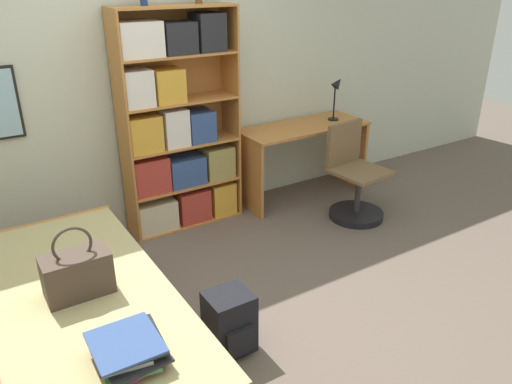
% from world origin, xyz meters
% --- Properties ---
extents(ground_plane, '(14.00, 14.00, 0.00)m').
position_xyz_m(ground_plane, '(0.00, 0.00, 0.00)').
color(ground_plane, '#66564C').
extents(wall_back, '(10.00, 0.09, 2.60)m').
position_xyz_m(wall_back, '(-0.00, 1.63, 1.30)').
color(wall_back, beige).
rests_on(wall_back, ground_plane).
extents(bed, '(0.93, 2.06, 0.52)m').
position_xyz_m(bed, '(-0.75, 0.02, 0.26)').
color(bed, '#B77538').
rests_on(bed, ground_plane).
extents(handbag, '(0.35, 0.20, 0.40)m').
position_xyz_m(handbag, '(-0.75, 0.02, 0.64)').
color(handbag, '#47382D').
rests_on(handbag, bed).
extents(book_stack_on_bed, '(0.32, 0.36, 0.11)m').
position_xyz_m(book_stack_on_bed, '(-0.70, -0.61, 0.58)').
color(book_stack_on_bed, '#B2382D').
rests_on(book_stack_on_bed, bed).
extents(bookcase, '(1.00, 0.32, 1.87)m').
position_xyz_m(bookcase, '(0.45, 1.41, 0.86)').
color(bookcase, '#B77538').
rests_on(bookcase, ground_plane).
extents(desk, '(1.29, 0.53, 0.74)m').
position_xyz_m(desk, '(1.74, 1.31, 0.52)').
color(desk, '#B77538').
rests_on(desk, ground_plane).
extents(desk_lamp, '(0.15, 0.10, 0.44)m').
position_xyz_m(desk_lamp, '(2.13, 1.31, 1.03)').
color(desk_lamp, black).
rests_on(desk_lamp, desk).
extents(desk_chair, '(0.50, 0.50, 0.87)m').
position_xyz_m(desk_chair, '(1.87, 0.68, 0.27)').
color(desk_chair, black).
rests_on(desk_chair, ground_plane).
extents(backpack, '(0.26, 0.27, 0.39)m').
position_xyz_m(backpack, '(0.01, -0.27, 0.19)').
color(backpack, black).
rests_on(backpack, ground_plane).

